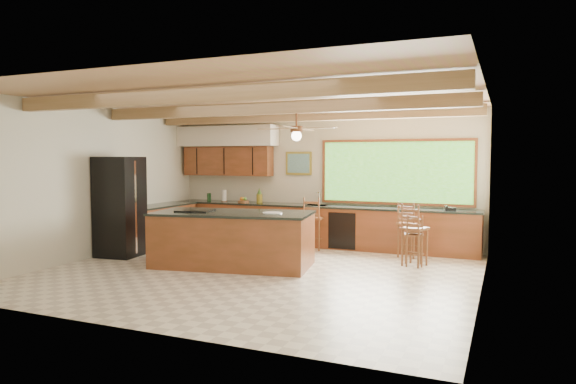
% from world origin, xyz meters
% --- Properties ---
extents(ground, '(7.20, 7.20, 0.00)m').
position_xyz_m(ground, '(0.00, 0.00, 0.00)').
color(ground, beige).
rests_on(ground, ground).
extents(room_shell, '(7.27, 6.54, 3.02)m').
position_xyz_m(room_shell, '(-0.17, 0.65, 2.21)').
color(room_shell, beige).
rests_on(room_shell, ground).
extents(counter_run, '(7.12, 3.10, 1.27)m').
position_xyz_m(counter_run, '(-0.82, 2.52, 0.46)').
color(counter_run, brown).
rests_on(counter_run, ground).
extents(island, '(3.04, 1.81, 1.01)m').
position_xyz_m(island, '(-0.66, 0.28, 0.50)').
color(island, brown).
rests_on(island, ground).
extents(refrigerator, '(0.85, 0.83, 2.00)m').
position_xyz_m(refrigerator, '(-3.22, 0.24, 1.00)').
color(refrigerator, black).
rests_on(refrigerator, ground).
extents(bar_stool_a, '(0.46, 0.46, 1.14)m').
position_xyz_m(bar_stool_a, '(0.10, 2.39, 0.67)').
color(bar_stool_a, brown).
rests_on(bar_stool_a, ground).
extents(bar_stool_b, '(0.45, 0.45, 1.11)m').
position_xyz_m(bar_stool_b, '(2.14, 2.35, 0.66)').
color(bar_stool_b, brown).
rests_on(bar_stool_b, ground).
extents(bar_stool_c, '(0.40, 0.40, 0.94)m').
position_xyz_m(bar_stool_c, '(2.38, 1.55, 0.56)').
color(bar_stool_c, brown).
rests_on(bar_stool_c, ground).
extents(bar_stool_d, '(0.52, 0.52, 1.14)m').
position_xyz_m(bar_stool_d, '(2.39, 1.54, 0.68)').
color(bar_stool_d, brown).
rests_on(bar_stool_d, ground).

